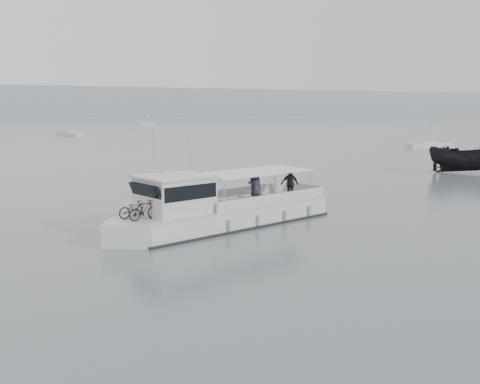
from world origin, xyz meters
name	(u,v)px	position (x,y,z in m)	size (l,w,h in m)	color
ground	(218,243)	(0.00, 0.00, 0.00)	(1400.00, 1400.00, 0.00)	slate
headland	(0,101)	(0.00, 560.00, 14.00)	(1400.00, 90.00, 28.00)	#939EA8
tour_boat	(213,211)	(0.90, 2.71, 0.86)	(12.35, 6.08, 5.21)	silver
dark_motorboat	(468,159)	(29.83, 14.07, 1.29)	(2.51, 6.66, 2.57)	black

